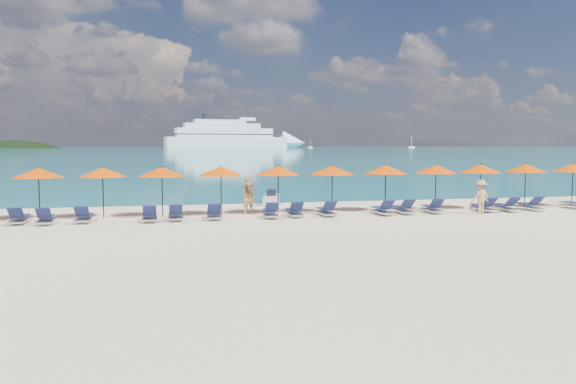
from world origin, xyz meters
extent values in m
plane|color=beige|center=(0.00, 0.00, 0.00)|extent=(1400.00, 1400.00, 0.00)
cube|color=#1FA9B2|center=(0.00, 660.00, 0.01)|extent=(1600.00, 1300.00, 0.01)
ellipsoid|color=black|center=(-150.00, 560.00, -35.00)|extent=(162.00, 126.00, 85.50)
cube|color=white|center=(53.55, 541.19, 5.47)|extent=(122.30, 38.98, 10.95)
cone|color=white|center=(125.05, 551.58, 5.47)|extent=(27.29, 27.29, 24.08)
cube|color=white|center=(51.39, 540.87, 15.32)|extent=(98.00, 32.27, 8.76)
cube|color=white|center=(49.22, 540.56, 21.89)|extent=(76.24, 26.98, 5.47)
cube|color=white|center=(47.05, 540.24, 26.27)|extent=(51.93, 20.27, 3.83)
cube|color=black|center=(51.39, 540.87, 13.68)|extent=(99.22, 32.66, 0.99)
cube|color=black|center=(51.39, 540.87, 17.51)|extent=(96.77, 31.88, 0.99)
cylinder|color=black|center=(32.11, 538.07, 30.65)|extent=(4.82, 4.82, 6.02)
cube|color=white|center=(148.75, 575.27, 0.70)|extent=(5.22, 1.74, 1.39)
cylinder|color=white|center=(148.75, 575.27, 5.22)|extent=(0.31, 0.31, 8.71)
cube|color=white|center=(248.65, 534.01, 0.91)|extent=(6.83, 2.28, 1.82)
cylinder|color=white|center=(248.65, 534.01, 6.83)|extent=(0.41, 0.41, 11.38)
cube|color=#AFABC6|center=(0.47, 9.37, 0.27)|extent=(1.29, 2.28, 0.49)
cube|color=black|center=(0.42, 9.20, 0.63)|extent=(0.65, 0.98, 0.31)
cylinder|color=black|center=(0.59, 9.90, 0.76)|extent=(0.49, 0.17, 0.05)
imported|color=tan|center=(-1.36, 5.29, 0.93)|extent=(0.80, 0.68, 1.85)
imported|color=tan|center=(-1.35, 5.19, 0.73)|extent=(0.80, 0.60, 1.46)
imported|color=tan|center=(9.20, 3.17, 0.80)|extent=(1.12, 0.72, 1.60)
cylinder|color=black|center=(-10.40, 5.27, 1.10)|extent=(0.05, 0.05, 2.20)
cone|color=#F14700|center=(-10.40, 5.27, 2.02)|extent=(2.10, 2.10, 0.42)
sphere|color=black|center=(-10.40, 5.27, 2.24)|extent=(0.08, 0.08, 0.08)
cylinder|color=black|center=(-7.78, 5.28, 1.10)|extent=(0.05, 0.05, 2.20)
cone|color=#F14700|center=(-7.78, 5.28, 2.02)|extent=(2.10, 2.10, 0.42)
sphere|color=black|center=(-7.78, 5.28, 2.24)|extent=(0.08, 0.08, 0.08)
cylinder|color=black|center=(-5.26, 5.13, 1.10)|extent=(0.05, 0.05, 2.20)
cone|color=#F14700|center=(-5.26, 5.13, 2.02)|extent=(2.10, 2.10, 0.42)
sphere|color=black|center=(-5.26, 5.13, 2.24)|extent=(0.08, 0.08, 0.08)
cylinder|color=black|center=(-2.64, 5.21, 1.10)|extent=(0.05, 0.05, 2.20)
cone|color=#F14700|center=(-2.64, 5.21, 2.02)|extent=(2.10, 2.10, 0.42)
sphere|color=black|center=(-2.64, 5.21, 2.24)|extent=(0.08, 0.08, 0.08)
cylinder|color=black|center=(0.03, 5.30, 1.10)|extent=(0.05, 0.05, 2.20)
cone|color=#F14700|center=(0.03, 5.30, 2.02)|extent=(2.10, 2.10, 0.42)
sphere|color=black|center=(0.03, 5.30, 2.24)|extent=(0.08, 0.08, 0.08)
cylinder|color=black|center=(2.58, 5.06, 1.10)|extent=(0.05, 0.05, 2.20)
cone|color=#F14700|center=(2.58, 5.06, 2.02)|extent=(2.10, 2.10, 0.42)
sphere|color=black|center=(2.58, 5.06, 2.24)|extent=(0.08, 0.08, 0.08)
cylinder|color=black|center=(5.32, 5.21, 1.10)|extent=(0.05, 0.05, 2.20)
cone|color=#F14700|center=(5.32, 5.21, 2.02)|extent=(2.10, 2.10, 0.42)
sphere|color=black|center=(5.32, 5.21, 2.24)|extent=(0.08, 0.08, 0.08)
cylinder|color=black|center=(7.88, 5.05, 1.10)|extent=(0.05, 0.05, 2.20)
cone|color=#F14700|center=(7.88, 5.05, 2.02)|extent=(2.10, 2.10, 0.42)
sphere|color=black|center=(7.88, 5.05, 2.24)|extent=(0.08, 0.08, 0.08)
cylinder|color=black|center=(10.32, 5.09, 1.10)|extent=(0.05, 0.05, 2.20)
cone|color=#F14700|center=(10.32, 5.09, 2.02)|extent=(2.10, 2.10, 0.42)
sphere|color=black|center=(10.32, 5.09, 2.24)|extent=(0.08, 0.08, 0.08)
cylinder|color=black|center=(12.98, 5.25, 1.10)|extent=(0.05, 0.05, 2.20)
cone|color=#F14700|center=(12.98, 5.25, 2.02)|extent=(2.10, 2.10, 0.42)
sphere|color=black|center=(12.98, 5.25, 2.24)|extent=(0.08, 0.08, 0.08)
cylinder|color=black|center=(15.73, 5.19, 1.10)|extent=(0.05, 0.05, 2.20)
cone|color=#F14700|center=(15.73, 5.19, 2.02)|extent=(2.10, 2.10, 0.42)
sphere|color=black|center=(15.73, 5.19, 2.24)|extent=(0.08, 0.08, 0.08)
cube|color=silver|center=(-10.96, 4.15, 0.14)|extent=(0.65, 1.71, 0.06)
cube|color=#182049|center=(-10.97, 4.40, 0.30)|extent=(0.57, 1.11, 0.04)
cube|color=#182049|center=(-10.95, 3.60, 0.55)|extent=(0.56, 0.55, 0.43)
cube|color=silver|center=(-9.88, 3.80, 0.14)|extent=(0.72, 1.73, 0.06)
cube|color=#182049|center=(-9.90, 4.05, 0.30)|extent=(0.62, 1.13, 0.04)
cube|color=#182049|center=(-9.85, 3.25, 0.55)|extent=(0.58, 0.57, 0.43)
cube|color=silver|center=(-8.45, 4.08, 0.14)|extent=(0.62, 1.70, 0.06)
cube|color=#182049|center=(-8.45, 4.33, 0.30)|extent=(0.55, 1.10, 0.04)
cube|color=#182049|center=(-8.45, 3.53, 0.55)|extent=(0.55, 0.54, 0.43)
cube|color=silver|center=(-5.78, 3.77, 0.14)|extent=(0.65, 1.71, 0.06)
cube|color=#182049|center=(-5.78, 4.02, 0.30)|extent=(0.57, 1.11, 0.04)
cube|color=#182049|center=(-5.77, 3.22, 0.55)|extent=(0.56, 0.55, 0.43)
cube|color=silver|center=(-4.70, 3.91, 0.14)|extent=(0.62, 1.70, 0.06)
cube|color=#182049|center=(-4.70, 4.16, 0.30)|extent=(0.55, 1.10, 0.04)
cube|color=#182049|center=(-4.70, 3.36, 0.55)|extent=(0.55, 0.54, 0.43)
cube|color=silver|center=(-3.09, 3.89, 0.14)|extent=(0.71, 1.73, 0.06)
cube|color=#182049|center=(-3.07, 4.13, 0.30)|extent=(0.61, 1.13, 0.04)
cube|color=#182049|center=(-3.12, 3.34, 0.55)|extent=(0.58, 0.57, 0.43)
cube|color=silver|center=(-0.62, 3.89, 0.14)|extent=(0.71, 1.73, 0.06)
cube|color=#182049|center=(-0.61, 4.13, 0.30)|extent=(0.61, 1.13, 0.04)
cube|color=#182049|center=(-0.65, 3.34, 0.55)|extent=(0.58, 0.56, 0.43)
cube|color=silver|center=(0.51, 3.99, 0.14)|extent=(0.67, 1.72, 0.06)
cube|color=#182049|center=(0.52, 4.24, 0.30)|extent=(0.59, 1.12, 0.04)
cube|color=#182049|center=(0.49, 3.44, 0.55)|extent=(0.57, 0.55, 0.43)
cube|color=silver|center=(1.98, 3.99, 0.14)|extent=(0.66, 1.71, 0.06)
cube|color=#182049|center=(1.98, 4.24, 0.30)|extent=(0.57, 1.11, 0.04)
cube|color=#182049|center=(2.00, 3.44, 0.55)|extent=(0.56, 0.55, 0.43)
cube|color=silver|center=(4.62, 3.81, 0.14)|extent=(0.65, 1.71, 0.06)
cube|color=#182049|center=(4.62, 4.06, 0.30)|extent=(0.57, 1.11, 0.04)
cube|color=#182049|center=(4.63, 3.26, 0.55)|extent=(0.56, 0.55, 0.43)
cube|color=silver|center=(5.72, 3.98, 0.14)|extent=(0.66, 1.71, 0.06)
cube|color=#182049|center=(5.72, 4.23, 0.30)|extent=(0.57, 1.11, 0.04)
cube|color=#182049|center=(5.71, 3.43, 0.55)|extent=(0.56, 0.55, 0.43)
cube|color=silver|center=(7.20, 3.99, 0.14)|extent=(0.76, 1.75, 0.06)
cube|color=#182049|center=(7.22, 4.24, 0.30)|extent=(0.64, 1.14, 0.04)
cube|color=#182049|center=(7.15, 3.44, 0.55)|extent=(0.59, 0.58, 0.43)
cube|color=silver|center=(9.86, 3.95, 0.14)|extent=(0.65, 1.71, 0.06)
cube|color=#182049|center=(9.86, 4.20, 0.30)|extent=(0.57, 1.11, 0.04)
cube|color=#182049|center=(9.85, 3.40, 0.55)|extent=(0.56, 0.55, 0.43)
cube|color=silver|center=(10.99, 3.83, 0.14)|extent=(0.69, 1.72, 0.06)
cube|color=#182049|center=(11.00, 4.08, 0.30)|extent=(0.59, 1.12, 0.04)
cube|color=#182049|center=(10.97, 3.29, 0.55)|extent=(0.57, 0.56, 0.43)
cube|color=silver|center=(12.41, 4.02, 0.14)|extent=(0.67, 1.72, 0.06)
cube|color=#182049|center=(12.42, 4.27, 0.30)|extent=(0.58, 1.11, 0.04)
cube|color=#182049|center=(12.40, 3.47, 0.55)|extent=(0.56, 0.55, 0.43)
cube|color=silver|center=(15.03, 4.04, 0.14)|extent=(0.76, 1.75, 0.06)
cube|color=#182049|center=(15.01, 4.29, 0.30)|extent=(0.64, 1.14, 0.04)
camera|label=1|loc=(-5.04, -20.30, 3.20)|focal=35.00mm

